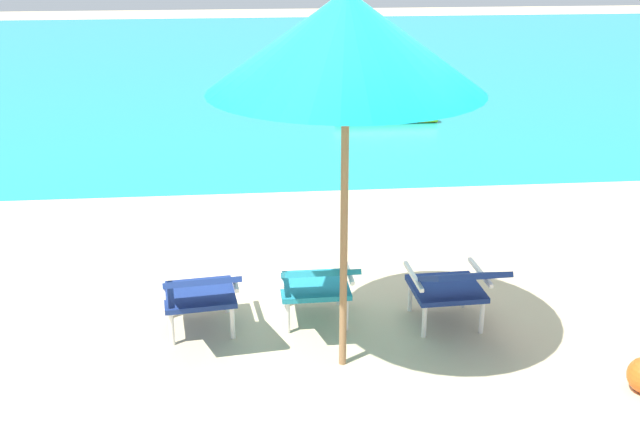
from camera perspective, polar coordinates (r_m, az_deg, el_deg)
name	(u,v)px	position (r m, az deg, el deg)	size (l,w,h in m)	color
ground_plane	(292,171)	(9.63, -2.08, 3.18)	(40.00, 40.00, 0.00)	#CCB78E
ocean_band	(268,62)	(17.60, -3.83, 11.09)	(40.00, 18.00, 0.01)	teal
swim_buoy	(386,118)	(11.98, 4.88, 7.07)	(0.18, 0.18, 1.60)	yellow
lounge_chair_left	(200,290)	(5.65, -8.85, -5.57)	(0.63, 0.93, 0.68)	navy
lounge_chair_center	(316,281)	(5.72, -0.26, -4.97)	(0.56, 0.88, 0.68)	teal
lounge_chair_right	(454,284)	(5.75, 9.86, -5.12)	(0.57, 0.90, 0.68)	navy
beach_umbrella_center	(346,42)	(4.72, 1.95, 12.53)	(2.06, 2.06, 2.52)	olive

